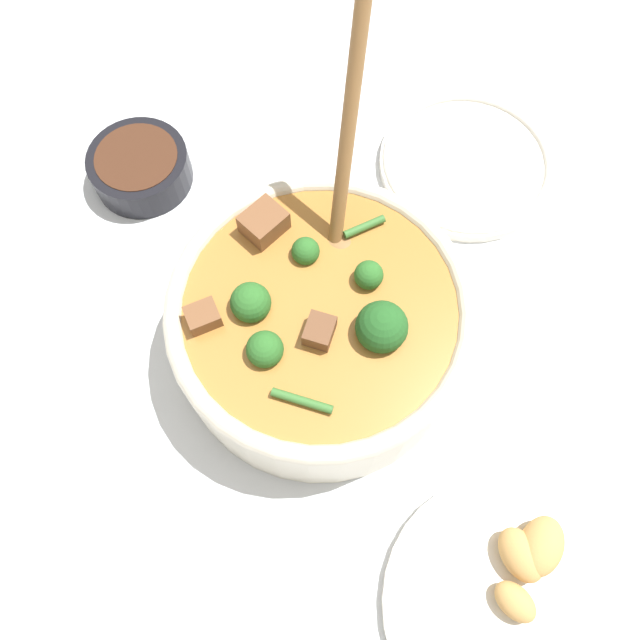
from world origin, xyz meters
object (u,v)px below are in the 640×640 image
stew_bowl (320,323)px  food_plate (515,600)px  empty_plate (467,163)px  condiment_bowl (140,167)px

stew_bowl → food_plate: (0.21, -0.18, -0.04)m
empty_plate → stew_bowl: bearing=-112.4°
condiment_bowl → empty_plate: bearing=17.6°
food_plate → empty_plate: bearing=105.1°
empty_plate → food_plate: bearing=-74.9°
condiment_bowl → food_plate: food_plate is taller
food_plate → stew_bowl: bearing=140.4°
stew_bowl → condiment_bowl: 0.27m
stew_bowl → condiment_bowl: bearing=149.8°
condiment_bowl → empty_plate: (0.33, 0.11, -0.01)m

